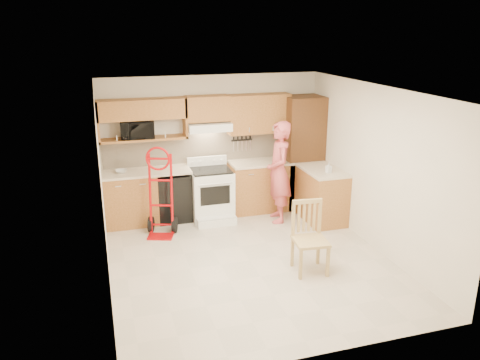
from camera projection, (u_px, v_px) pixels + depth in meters
name	position (u px, v px, depth m)	size (l,w,h in m)	color
floor	(250.00, 261.00, 7.11)	(4.00, 4.50, 0.02)	beige
ceiling	(251.00, 90.00, 6.34)	(4.00, 4.50, 0.02)	white
wall_back	(212.00, 144.00, 8.78)	(4.00, 0.02, 2.50)	beige
wall_front	(322.00, 248.00, 4.66)	(4.00, 0.02, 2.50)	beige
wall_left	(102.00, 194.00, 6.17)	(0.02, 4.50, 2.50)	beige
wall_right	(376.00, 169.00, 7.27)	(0.02, 4.50, 2.50)	beige
backsplash	(213.00, 147.00, 8.78)	(3.92, 0.03, 0.55)	beige
lower_cab_left	(131.00, 199.00, 8.32)	(0.90, 0.60, 0.90)	#B26E42
dishwasher	(174.00, 196.00, 8.53)	(0.60, 0.60, 0.85)	black
lower_cab_right	(260.00, 186.00, 8.97)	(1.14, 0.60, 0.90)	#B26E42
countertop_left	(146.00, 172.00, 8.26)	(1.50, 0.63, 0.04)	#C7B295
countertop_right	(260.00, 162.00, 8.83)	(1.14, 0.63, 0.04)	#C7B295
cab_return_right	(321.00, 196.00, 8.48)	(0.60, 1.00, 0.90)	#B26E42
countertop_return	(323.00, 170.00, 8.34)	(0.63, 1.00, 0.04)	#C7B295
pantry_tall	(302.00, 152.00, 9.01)	(0.70, 0.60, 2.10)	#572D11
upper_cab_left	(142.00, 109.00, 8.06)	(1.50, 0.33, 0.34)	#B26E42
upper_shelf_mw	(144.00, 139.00, 8.21)	(1.50, 0.33, 0.04)	#B26E42
upper_cab_center	(207.00, 108.00, 8.38)	(0.76, 0.33, 0.44)	#B26E42
upper_cab_right	(259.00, 114.00, 8.68)	(1.14, 0.33, 0.70)	#B26E42
range_hood	(209.00, 127.00, 8.41)	(0.76, 0.46, 0.14)	white
knife_strip	(242.00, 143.00, 8.89)	(0.40, 0.05, 0.29)	black
microwave	(137.00, 129.00, 8.13)	(0.56, 0.38, 0.31)	black
range	(212.00, 190.00, 8.50)	(0.73, 0.95, 1.07)	white
person	(279.00, 172.00, 8.33)	(0.65, 0.43, 1.78)	#C34E52
hand_truck	(160.00, 196.00, 7.78)	(0.53, 0.49, 1.36)	#B9090C
dining_chair	(311.00, 239.00, 6.65)	(0.45, 0.49, 1.01)	tan
soap_bottle	(329.00, 168.00, 8.11)	(0.08, 0.08, 0.18)	white
bowl	(121.00, 171.00, 8.13)	(0.20, 0.20, 0.05)	white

